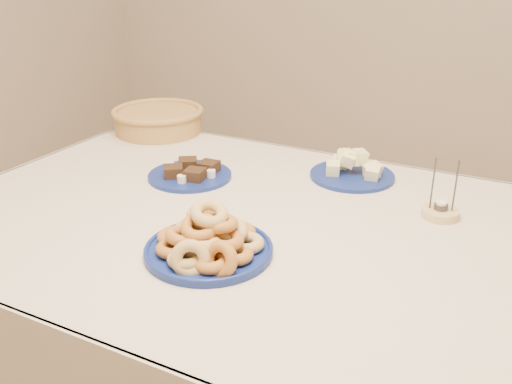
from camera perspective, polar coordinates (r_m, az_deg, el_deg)
dining_table at (r=1.46m, az=0.91°, el=-6.73°), size 1.71×1.11×0.75m
donut_platter at (r=1.25m, az=-4.79°, el=-4.98°), size 0.36×0.36×0.13m
melon_plate at (r=1.70m, az=9.67°, el=2.30°), size 0.31×0.31×0.09m
brownie_plate at (r=1.68m, az=-6.59°, el=1.86°), size 0.30×0.30×0.04m
wicker_basket at (r=2.12m, az=-9.75°, el=7.19°), size 0.43×0.43×0.09m
candle_holder at (r=1.50m, az=17.95°, el=-1.89°), size 0.10×0.10×0.15m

